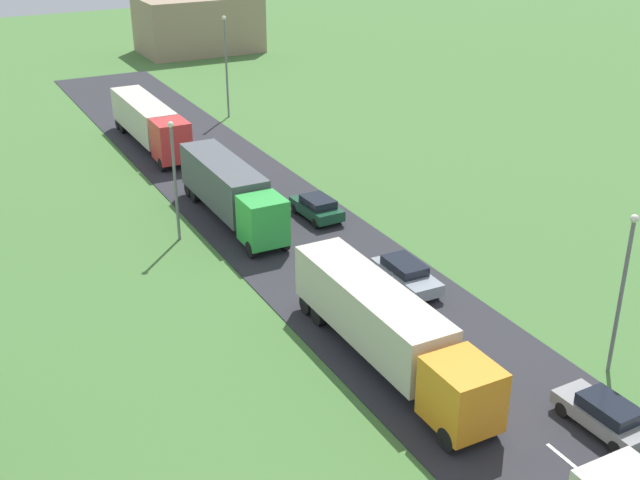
# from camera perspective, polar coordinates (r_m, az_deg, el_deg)

# --- Properties ---
(road) EXTENTS (10.00, 140.00, 0.06)m
(road) POSITION_cam_1_polar(r_m,az_deg,el_deg) (34.19, 15.23, -13.35)
(road) COLOR #2B2B30
(road) RESTS_ON ground
(lane_marking_centre) EXTENTS (0.16, 123.05, 0.01)m
(lane_marking_centre) POSITION_cam_1_polar(r_m,az_deg,el_deg) (33.13, 17.57, -15.03)
(lane_marking_centre) COLOR white
(lane_marking_centre) RESTS_ON road
(truck_second) EXTENTS (2.50, 13.60, 3.42)m
(truck_second) POSITION_cam_1_polar(r_m,az_deg,el_deg) (36.44, 4.68, -6.05)
(truck_second) COLOR orange
(truck_second) RESTS_ON road
(truck_third) EXTENTS (2.55, 12.30, 3.59)m
(truck_third) POSITION_cam_1_polar(r_m,az_deg,el_deg) (51.65, -6.34, 3.55)
(truck_third) COLOR green
(truck_third) RESTS_ON road
(truck_fourth) EXTENTS (2.51, 13.67, 3.52)m
(truck_fourth) POSITION_cam_1_polar(r_m,az_deg,el_deg) (67.15, -11.92, 8.14)
(truck_fourth) COLOR red
(truck_fourth) RESTS_ON road
(car_third) EXTENTS (1.87, 4.20, 1.43)m
(car_third) POSITION_cam_1_polar(r_m,az_deg,el_deg) (34.92, 19.43, -11.49)
(car_third) COLOR gray
(car_third) RESTS_ON road
(car_fourth) EXTENTS (1.92, 4.59, 1.45)m
(car_fourth) POSITION_cam_1_polar(r_m,az_deg,el_deg) (43.68, 6.08, -2.40)
(car_fourth) COLOR #8C939E
(car_fourth) RESTS_ON road
(car_fifth) EXTENTS (2.01, 4.15, 1.46)m
(car_fifth) POSITION_cam_1_polar(r_m,az_deg,el_deg) (52.03, -0.22, 2.33)
(car_fifth) COLOR #19472D
(car_fifth) RESTS_ON road
(lamppost_second) EXTENTS (0.36, 0.36, 7.65)m
(lamppost_second) POSITION_cam_1_polar(r_m,az_deg,el_deg) (37.12, 20.53, -3.09)
(lamppost_second) COLOR slate
(lamppost_second) RESTS_ON ground
(lamppost_third) EXTENTS (0.36, 0.36, 7.43)m
(lamppost_third) POSITION_cam_1_polar(r_m,az_deg,el_deg) (48.65, -10.21, 4.54)
(lamppost_third) COLOR slate
(lamppost_third) RESTS_ON ground
(lamppost_fourth) EXTENTS (0.36, 0.36, 9.03)m
(lamppost_fourth) POSITION_cam_1_polar(r_m,az_deg,el_deg) (74.03, -6.62, 12.34)
(lamppost_fourth) COLOR slate
(lamppost_fourth) RESTS_ON ground
(distant_building) EXTENTS (14.12, 8.97, 6.65)m
(distant_building) POSITION_cam_1_polar(r_m,az_deg,el_deg) (103.58, -8.55, 14.81)
(distant_building) COLOR #9E846B
(distant_building) RESTS_ON ground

